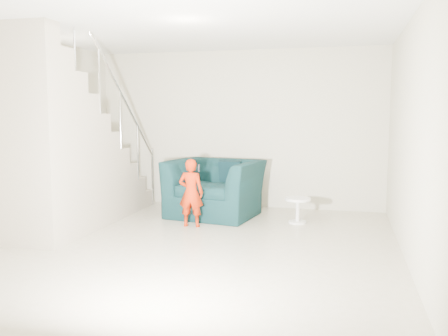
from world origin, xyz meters
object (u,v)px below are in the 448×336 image
at_px(armchair, 215,188).
at_px(staircase, 64,162).
at_px(toddler, 191,193).
at_px(side_table, 298,206).

bearing_deg(armchair, staircase, -134.79).
relative_size(armchair, staircase, 0.38).
distance_m(armchair, toddler, 0.81).
xyz_separation_m(side_table, staircase, (-3.16, -1.12, 0.69)).
bearing_deg(toddler, staircase, 14.45).
xyz_separation_m(toddler, side_table, (1.47, 0.59, -0.24)).
distance_m(toddler, side_table, 1.60).
height_order(toddler, staircase, staircase).
relative_size(armchair, toddler, 1.38).
bearing_deg(side_table, staircase, -160.44).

